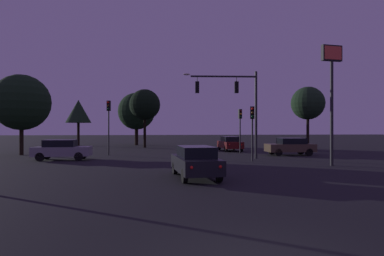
{
  "coord_description": "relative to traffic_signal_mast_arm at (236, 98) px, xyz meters",
  "views": [
    {
      "loc": [
        -1.67,
        -5.14,
        2.38
      ],
      "look_at": [
        0.94,
        18.16,
        2.4
      ],
      "focal_mm": 29.63,
      "sensor_mm": 36.0,
      "label": 1
    }
  ],
  "objects": [
    {
      "name": "ground_plane",
      "position": [
        -4.49,
        5.39,
        -4.74
      ],
      "size": [
        168.0,
        168.0,
        0.0
      ],
      "primitive_type": "plane",
      "color": "black",
      "rests_on": "ground"
    },
    {
      "name": "traffic_signal_mast_arm",
      "position": [
        0.0,
        0.0,
        0.0
      ],
      "size": [
        5.81,
        0.65,
        6.84
      ],
      "color": "#232326",
      "rests_on": "ground"
    },
    {
      "name": "traffic_light_corner_left",
      "position": [
        1.76,
        5.2,
        -1.75
      ],
      "size": [
        0.34,
        0.38,
        4.2
      ],
      "color": "#232326",
      "rests_on": "ground"
    },
    {
      "name": "traffic_light_corner_right",
      "position": [
        0.73,
        -1.96,
        -1.92
      ],
      "size": [
        0.35,
        0.38,
        3.96
      ],
      "color": "#232326",
      "rests_on": "ground"
    },
    {
      "name": "traffic_light_median",
      "position": [
        -10.36,
        4.23,
        -1.35
      ],
      "size": [
        0.34,
        0.38,
        4.81
      ],
      "color": "#232326",
      "rests_on": "ground"
    },
    {
      "name": "car_nearside_lane",
      "position": [
        -4.3,
        -9.17,
        -3.94
      ],
      "size": [
        2.15,
        4.4,
        1.52
      ],
      "color": "black",
      "rests_on": "ground"
    },
    {
      "name": "car_crossing_left",
      "position": [
        -13.22,
        0.38,
        -3.94
      ],
      "size": [
        4.2,
        1.93,
        1.52
      ],
      "color": "gray",
      "rests_on": "ground"
    },
    {
      "name": "car_crossing_right",
      "position": [
        5.58,
        2.53,
        -3.94
      ],
      "size": [
        4.22,
        1.96,
        1.52
      ],
      "color": "#473828",
      "rests_on": "ground"
    },
    {
      "name": "car_far_lane",
      "position": [
        1.52,
        8.42,
        -3.94
      ],
      "size": [
        1.98,
        4.27,
        1.52
      ],
      "color": "#4C0F0F",
      "rests_on": "ground"
    },
    {
      "name": "store_sign_illuminated",
      "position": [
        4.89,
        -5.29,
        0.81
      ],
      "size": [
        1.42,
        0.45,
        7.65
      ],
      "color": "#232326",
      "rests_on": "ground"
    },
    {
      "name": "tree_behind_sign",
      "position": [
        10.72,
        9.6,
        0.44
      ],
      "size": [
        3.7,
        3.7,
        7.06
      ],
      "color": "black",
      "rests_on": "ground"
    },
    {
      "name": "tree_left_far",
      "position": [
        -16.78,
        20.39,
        -0.06
      ],
      "size": [
        3.4,
        3.4,
        6.27
      ],
      "color": "black",
      "rests_on": "ground"
    },
    {
      "name": "tree_center_horizon",
      "position": [
        -18.13,
        5.44,
        -0.06
      ],
      "size": [
        4.96,
        4.96,
        7.17
      ],
      "color": "black",
      "rests_on": "ground"
    },
    {
      "name": "tree_right_cluster",
      "position": [
        -8.98,
        20.95,
        0.03
      ],
      "size": [
        5.2,
        5.2,
        7.39
      ],
      "color": "black",
      "rests_on": "ground"
    },
    {
      "name": "tree_lot_edge",
      "position": [
        -7.61,
        15.14,
        0.53
      ],
      "size": [
        3.8,
        3.8,
        7.2
      ],
      "color": "black",
      "rests_on": "ground"
    }
  ]
}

